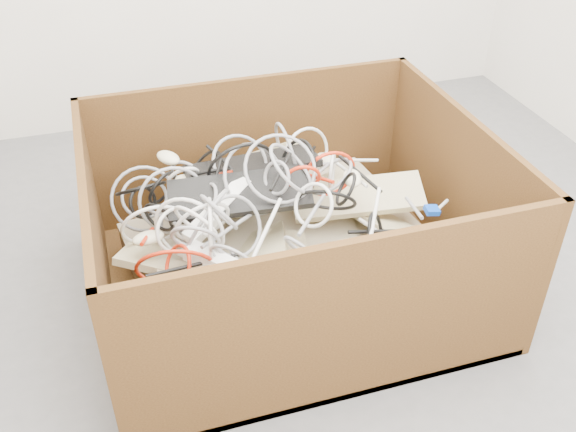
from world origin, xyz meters
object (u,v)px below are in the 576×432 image
object	(u,v)px
cardboard_box	(285,256)
power_strip_right	(232,269)
power_strip_left	(218,210)
vga_plug	(432,210)

from	to	relation	value
cardboard_box	power_strip_right	distance (m)	0.38
power_strip_left	vga_plug	size ratio (longest dim) A/B	6.35
power_strip_left	cardboard_box	bearing A→B (deg)	-37.33
power_strip_left	vga_plug	xyz separation A→B (m)	(0.68, -0.16, -0.03)
power_strip_right	vga_plug	distance (m)	0.70
cardboard_box	vga_plug	distance (m)	0.53
power_strip_left	vga_plug	world-z (taller)	power_strip_left
power_strip_left	vga_plug	distance (m)	0.70
cardboard_box	power_strip_right	world-z (taller)	cardboard_box
power_strip_right	vga_plug	size ratio (longest dim) A/B	6.58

